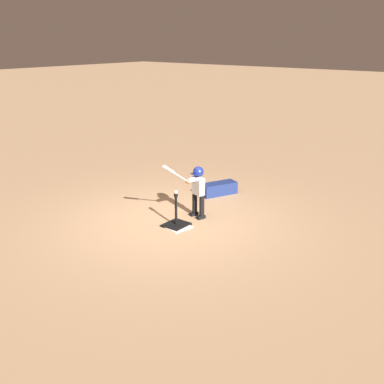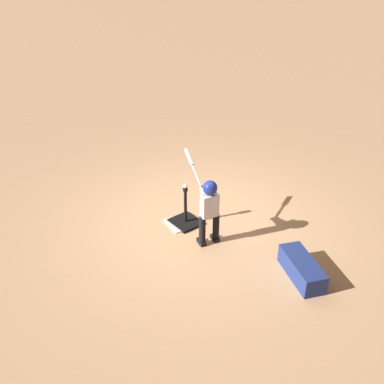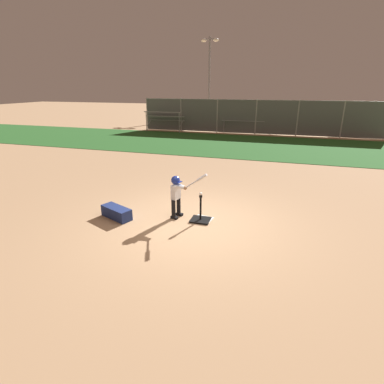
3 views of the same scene
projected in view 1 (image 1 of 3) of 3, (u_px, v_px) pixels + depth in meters
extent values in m
plane|color=tan|center=(171.00, 221.00, 8.93)|extent=(90.00, 90.00, 0.00)
cube|color=white|center=(177.00, 227.00, 8.65)|extent=(0.51, 0.51, 0.02)
cube|color=black|center=(176.00, 225.00, 8.70)|extent=(0.46, 0.42, 0.04)
cylinder|color=black|center=(176.00, 210.00, 8.60)|extent=(0.05, 0.05, 0.57)
cylinder|color=black|center=(176.00, 195.00, 8.50)|extent=(0.08, 0.08, 0.05)
cylinder|color=black|center=(202.00, 207.00, 8.99)|extent=(0.12, 0.12, 0.48)
cube|color=black|center=(201.00, 217.00, 9.05)|extent=(0.20, 0.13, 0.06)
cylinder|color=black|center=(195.00, 204.00, 9.16)|extent=(0.12, 0.12, 0.48)
cube|color=black|center=(194.00, 214.00, 9.22)|extent=(0.20, 0.13, 0.06)
cube|color=silver|center=(198.00, 186.00, 8.94)|extent=(0.19, 0.28, 0.36)
sphere|color=#936B4C|center=(198.00, 172.00, 8.85)|extent=(0.18, 0.18, 0.18)
sphere|color=navy|center=(198.00, 172.00, 8.84)|extent=(0.22, 0.22, 0.22)
cube|color=navy|center=(195.00, 174.00, 8.80)|extent=(0.14, 0.18, 0.01)
cylinder|color=silver|center=(194.00, 180.00, 8.78)|extent=(0.29, 0.21, 0.10)
cylinder|color=silver|center=(192.00, 179.00, 8.84)|extent=(0.29, 0.09, 0.10)
sphere|color=#936B4C|center=(188.00, 181.00, 8.74)|extent=(0.09, 0.09, 0.09)
cylinder|color=silver|center=(176.00, 174.00, 8.51)|extent=(0.56, 0.16, 0.42)
cylinder|color=silver|center=(168.00, 169.00, 8.37)|extent=(0.27, 0.12, 0.22)
cylinder|color=black|center=(188.00, 182.00, 8.75)|extent=(0.05, 0.06, 0.05)
sphere|color=white|center=(176.00, 192.00, 8.48)|extent=(0.07, 0.07, 0.07)
cube|color=navy|center=(219.00, 189.00, 10.42)|extent=(0.90, 0.63, 0.28)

